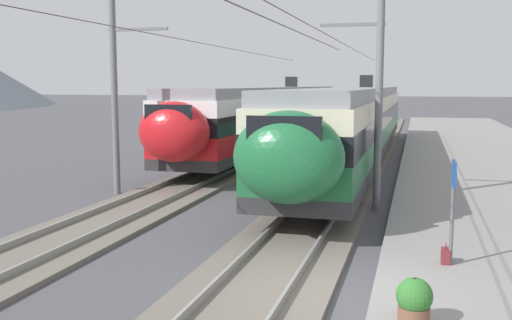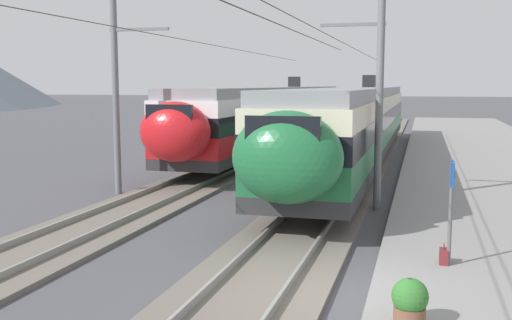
% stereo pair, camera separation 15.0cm
% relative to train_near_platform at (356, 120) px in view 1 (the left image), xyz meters
% --- Properties ---
extents(ground_plane, '(400.00, 400.00, 0.00)m').
position_rel_train_near_platform_xyz_m(ground_plane, '(-19.41, -1.46, -2.23)').
color(ground_plane, '#4C4C51').
extents(track_near, '(120.00, 3.00, 0.28)m').
position_rel_train_near_platform_xyz_m(track_near, '(-19.41, -0.00, -2.17)').
color(track_near, '#6B6359').
rests_on(track_near, ground).
extents(track_far, '(120.00, 3.00, 0.28)m').
position_rel_train_near_platform_xyz_m(track_far, '(-19.41, 5.70, -2.17)').
color(track_far, '#6B6359').
rests_on(track_far, ground).
extents(train_near_platform, '(34.07, 2.98, 4.27)m').
position_rel_train_near_platform_xyz_m(train_near_platform, '(0.00, 0.00, 0.00)').
color(train_near_platform, '#2D2D30').
rests_on(train_near_platform, track_near).
extents(train_far_track, '(33.07, 3.01, 4.27)m').
position_rel_train_near_platform_xyz_m(train_far_track, '(6.04, 5.70, -0.00)').
color(train_far_track, '#2D2D30').
rests_on(train_far_track, track_far).
extents(catenary_mast_mid, '(44.88, 2.05, 8.45)m').
position_rel_train_near_platform_xyz_m(catenary_mast_mid, '(-10.85, -1.63, 2.12)').
color(catenary_mast_mid, slate).
rests_on(catenary_mast_mid, ground).
extents(catenary_mast_far_side, '(44.88, 2.27, 7.54)m').
position_rel_train_near_platform_xyz_m(catenary_mast_far_side, '(-10.48, 7.51, 1.74)').
color(catenary_mast_far_side, slate).
rests_on(catenary_mast_far_side, ground).
extents(platform_sign, '(0.70, 0.08, 2.18)m').
position_rel_train_near_platform_xyz_m(platform_sign, '(-17.44, -3.69, -0.35)').
color(platform_sign, '#59595B').
rests_on(platform_sign, platform_slab).
extents(handbag_near_sign, '(0.32, 0.18, 0.45)m').
position_rel_train_near_platform_xyz_m(handbag_near_sign, '(-17.34, -3.60, -1.78)').
color(handbag_near_sign, maroon).
rests_on(handbag_near_sign, platform_slab).
extents(potted_plant_platform_edge, '(0.57, 0.57, 0.74)m').
position_rel_train_near_platform_xyz_m(potted_plant_platform_edge, '(-20.81, -2.98, -1.56)').
color(potted_plant_platform_edge, brown).
rests_on(potted_plant_platform_edge, platform_slab).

